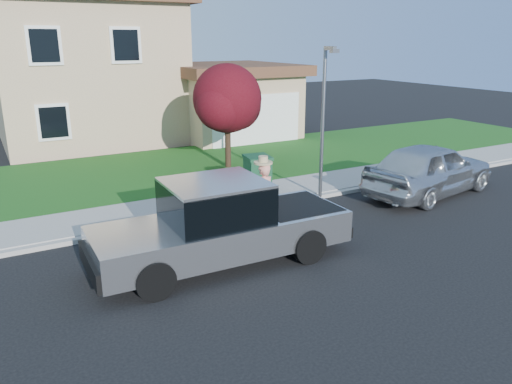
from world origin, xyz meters
The scene contains 11 objects.
ground centered at (0.00, 0.00, 0.00)m, with size 80.00×80.00×0.00m, color black.
curb centered at (1.00, 2.90, 0.06)m, with size 40.00×0.20×0.12m, color gray.
sidewalk centered at (1.00, 4.00, 0.07)m, with size 40.00×2.00×0.15m, color gray.
lawn centered at (1.00, 8.50, 0.05)m, with size 40.00×7.00×0.10m, color #173D11.
house centered at (1.31, 16.38, 3.17)m, with size 14.00×11.30×6.85m.
pickup_truck centered at (-0.53, 0.12, 0.90)m, with size 5.91×2.33×1.93m.
woman centered at (1.30, 1.42, 0.95)m, with size 0.72×0.53×2.00m.
sedan centered at (7.56, 1.51, 0.86)m, with size 2.03×5.06×1.72m, color silver.
ornamental_tree centered at (3.38, 7.63, 2.60)m, with size 2.85×2.57×3.92m.
trash_bin centered at (2.52, 3.86, 0.78)m, with size 0.89×0.98×1.23m.
street_lamp centered at (4.14, 2.70, 2.65)m, with size 0.24×0.60×4.66m.
Camera 1 is at (-4.92, -9.29, 4.85)m, focal length 35.00 mm.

